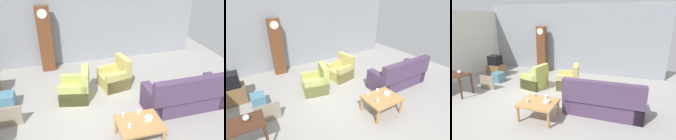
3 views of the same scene
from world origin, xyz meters
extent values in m
plane|color=#999691|center=(0.00, 0.00, 0.00)|extent=(10.40, 10.40, 0.00)
cube|color=gray|center=(0.00, 3.60, 1.60)|extent=(8.40, 0.16, 3.20)
cube|color=#4C3856|center=(2.02, 0.02, 0.22)|extent=(2.11, 0.86, 0.44)
cube|color=#4C3856|center=(2.02, -0.34, 0.74)|extent=(2.10, 0.22, 0.60)
cube|color=#4C3856|center=(2.95, 0.03, 0.34)|extent=(0.25, 0.84, 0.68)
cube|color=#4C3856|center=(1.09, 0.01, 0.34)|extent=(0.25, 0.84, 0.68)
cube|color=#9E8966|center=(2.50, 0.08, 0.62)|extent=(0.37, 0.17, 0.36)
cube|color=#C6B284|center=(2.02, 0.07, 0.62)|extent=(0.37, 0.16, 0.36)
cube|color=brown|center=(1.54, 0.07, 0.62)|extent=(0.37, 0.15, 0.36)
cube|color=tan|center=(-0.69, 1.11, 0.20)|extent=(0.90, 0.90, 0.40)
cube|color=tan|center=(-0.38, 1.05, 0.66)|extent=(0.33, 0.78, 0.52)
cube|color=tan|center=(-0.63, 1.41, 0.30)|extent=(0.78, 0.31, 0.60)
cube|color=tan|center=(-0.75, 0.82, 0.30)|extent=(0.78, 0.31, 0.60)
cube|color=tan|center=(0.52, 1.46, 0.20)|extent=(0.89, 0.89, 0.40)
cube|color=tan|center=(0.84, 1.52, 0.66)|extent=(0.32, 0.78, 0.52)
cube|color=tan|center=(0.47, 1.75, 0.30)|extent=(0.78, 0.30, 0.60)
cube|color=tan|center=(0.58, 1.17, 0.30)|extent=(0.78, 0.30, 0.60)
cube|color=#B27F47|center=(0.46, -0.82, 0.45)|extent=(0.96, 0.76, 0.05)
cylinder|color=#B27F47|center=(0.88, -1.15, 0.21)|extent=(0.07, 0.07, 0.42)
cylinder|color=#B27F47|center=(0.03, -0.50, 0.21)|extent=(0.07, 0.07, 0.42)
cylinder|color=#B27F47|center=(0.88, -0.50, 0.21)|extent=(0.07, 0.07, 0.42)
cube|color=brown|center=(-1.32, 3.16, 1.10)|extent=(0.44, 0.28, 2.20)
cylinder|color=silver|center=(-1.32, 3.01, 1.98)|extent=(0.30, 0.02, 0.30)
cube|color=gray|center=(-2.30, 0.39, 0.26)|extent=(0.60, 0.05, 0.52)
cube|color=teal|center=(-2.44, 1.20, 0.20)|extent=(0.38, 0.43, 0.39)
cylinder|color=white|center=(0.55, -0.53, 0.51)|extent=(0.08, 0.08, 0.08)
cylinder|color=silver|center=(0.20, -0.92, 0.52)|extent=(0.07, 0.07, 0.09)
cylinder|color=beige|center=(0.18, -0.54, 0.51)|extent=(0.08, 0.08, 0.08)
cylinder|color=white|center=(0.68, -0.79, 0.51)|extent=(0.18, 0.18, 0.07)
camera|label=1|loc=(-1.10, -4.36, 3.68)|focal=37.13mm
camera|label=2|loc=(-2.56, -3.50, 3.11)|focal=27.16mm
camera|label=3|loc=(2.45, -4.59, 2.59)|focal=28.53mm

